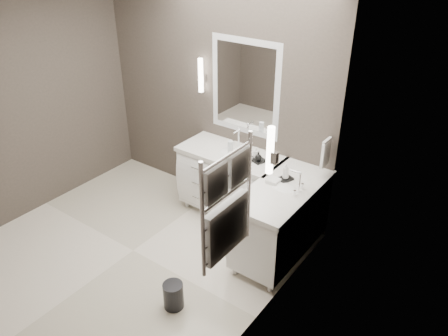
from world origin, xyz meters
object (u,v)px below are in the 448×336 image
Objects in this scene: vanity_back at (231,179)px; vanity_right at (281,217)px; towel_ladder at (227,210)px; waste_bin at (173,295)px.

vanity_back is 0.93m from vanity_right.
towel_ladder reaches higher than vanity_right.
vanity_back is at bearing 124.10° from towel_ladder.
waste_bin is (-0.43, -1.23, -0.35)m from vanity_right.
waste_bin is (0.45, -1.56, -0.35)m from vanity_back.
vanity_right is at bearing 70.99° from waste_bin.
towel_ladder is at bearing -55.90° from vanity_back.
vanity_right is at bearing 99.84° from towel_ladder.
vanity_back is 4.65× the size of waste_bin.
vanity_back is 1.00× the size of vanity_right.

